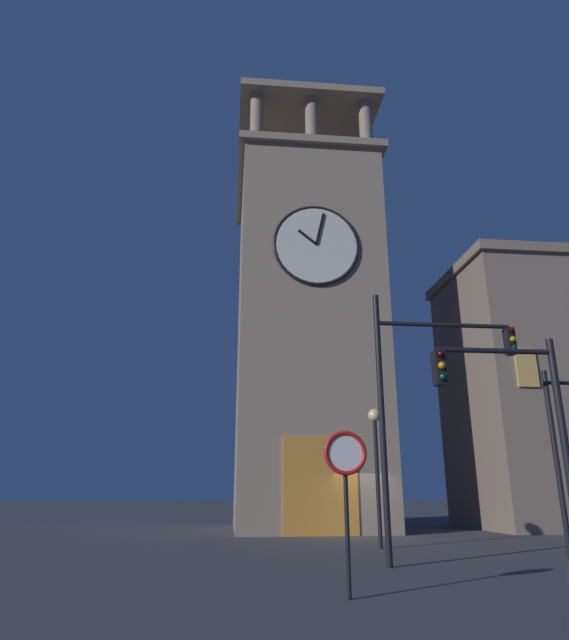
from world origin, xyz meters
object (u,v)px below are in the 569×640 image
no_horn_sign (346,465)px  clocktower (304,333)px  traffic_signal_far (519,412)px  street_lamp (376,447)px  traffic_signal_near (422,385)px

no_horn_sign → clocktower: bearing=-95.6°
clocktower → no_horn_sign: 20.07m
clocktower → traffic_signal_far: bearing=97.7°
traffic_signal_far → street_lamp: traffic_signal_far is taller
traffic_signal_far → street_lamp: bearing=-80.3°
street_lamp → no_horn_sign: 9.12m
street_lamp → no_horn_sign: (2.86, 8.60, -1.00)m
traffic_signal_far → no_horn_sign: traffic_signal_far is taller
clocktower → traffic_signal_near: 15.47m
clocktower → traffic_signal_near: bearing=94.6°
street_lamp → no_horn_sign: street_lamp is taller
clocktower → no_horn_sign: clocktower is taller
clocktower → traffic_signal_near: size_ratio=3.56×
traffic_signal_near → street_lamp: size_ratio=1.55×
traffic_signal_far → street_lamp: 7.38m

